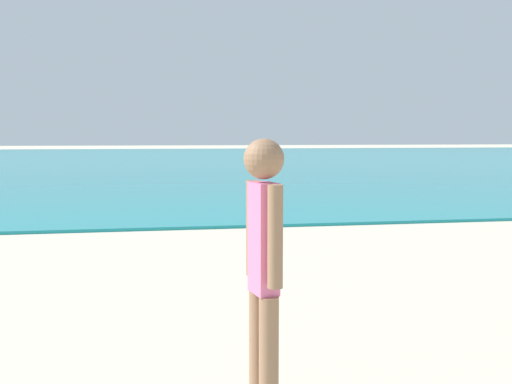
% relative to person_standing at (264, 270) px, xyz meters
% --- Properties ---
extents(water, '(160.00, 60.00, 0.06)m').
position_rel_person_standing_xyz_m(water, '(0.85, 37.21, -0.93)').
color(water, teal).
rests_on(water, ground).
extents(person_standing, '(0.23, 0.38, 1.70)m').
position_rel_person_standing_xyz_m(person_standing, '(0.00, 0.00, 0.00)').
color(person_standing, '#936B4C').
rests_on(person_standing, ground).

